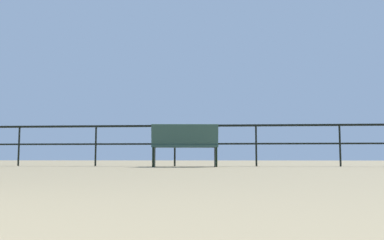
% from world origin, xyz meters
% --- Properties ---
extents(pier_railing, '(23.38, 0.05, 1.00)m').
position_xyz_m(pier_railing, '(0.00, 9.69, 0.74)').
color(pier_railing, black).
rests_on(pier_railing, ground_plane).
extents(bench_near_left, '(1.51, 0.77, 0.94)m').
position_xyz_m(bench_near_left, '(0.31, 8.95, 0.51)').
color(bench_near_left, '#2E4A40').
rests_on(bench_near_left, ground_plane).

